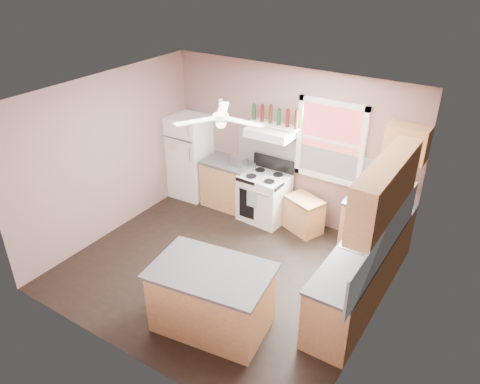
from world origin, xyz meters
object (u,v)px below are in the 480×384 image
Objects in this scene: island at (212,299)px; stove at (264,198)px; toaster at (239,161)px; refrigerator at (190,157)px; cart at (304,215)px.

stove is at bearing 98.09° from island.
island is at bearing -55.93° from toaster.
toaster is at bearing -2.79° from refrigerator.
island is (1.34, -2.70, -0.56)m from toaster.
stove is 2.77m from island.
toaster reaches higher than stove.
island is (0.79, -2.66, 0.00)m from stove.
refrigerator reaches higher than island.
refrigerator is 2.59× the size of cart.
refrigerator is at bearing -158.39° from cart.
refrigerator is 2.49m from cart.
refrigerator is 1.13m from toaster.
stove is at bearing -4.28° from refrigerator.
cart is at bearing 6.88° from stove.
refrigerator is 3.66m from island.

